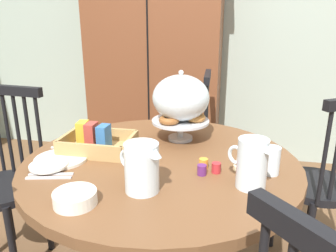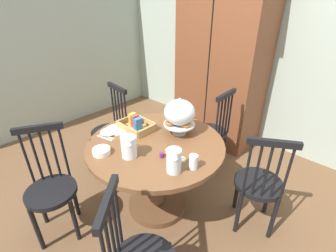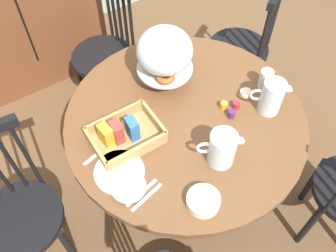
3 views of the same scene
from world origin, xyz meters
TOP-DOWN VIEW (x-y plane):
  - ground_plane at (0.00, 0.00)m, footprint 10.00×10.00m
  - wall_back at (0.00, 1.83)m, footprint 4.80×0.06m
  - wall_left at (-2.43, 0.36)m, footprint 0.06×4.32m
  - wooden_armoire at (-0.43, 1.50)m, footprint 1.18×0.60m
  - dining_table at (-0.04, -0.05)m, footprint 1.17×1.17m
  - windsor_chair_near_window at (0.72, 0.39)m, footprint 0.46×0.46m
  - windsor_chair_by_cabinet at (-0.06, 0.83)m, footprint 0.40×0.40m
  - windsor_chair_facing_door at (-0.92, 0.06)m, footprint 0.40×0.40m
  - windsor_chair_far_side at (-0.47, -0.82)m, footprint 0.45×0.45m
  - pastry_stand_with_dome at (-0.00, 0.20)m, footprint 0.28×0.28m
  - orange_juice_pitcher at (0.32, -0.23)m, footprint 0.16×0.13m
  - milk_pitcher at (-0.05, -0.33)m, footprint 0.18×0.12m
  - cereal_basket at (-0.35, -0.01)m, footprint 0.32×0.24m
  - china_plate_large at (-0.45, -0.15)m, footprint 0.22×0.22m
  - china_plate_small at (-0.46, -0.24)m, footprint 0.15×0.15m
  - cereal_bowl at (-0.23, -0.46)m, footprint 0.14×0.14m
  - drinking_glass at (0.40, -0.11)m, footprint 0.06×0.06m
  - butter_dish at (0.29, -0.10)m, footprint 0.06×0.06m
  - jam_jar_strawberry at (0.20, -0.14)m, footprint 0.04×0.04m
  - jam_jar_apricot at (0.15, -0.11)m, footprint 0.04×0.04m
  - jam_jar_grape at (0.15, -0.17)m, footprint 0.04×0.04m
  - table_knife at (-0.42, -0.29)m, footprint 0.17×0.05m
  - dinner_fork at (-0.41, -0.32)m, footprint 0.17×0.05m
  - soup_spoon at (-0.49, -0.02)m, footprint 0.17×0.05m

SIDE VIEW (x-z plane):
  - ground_plane at x=0.00m, z-range 0.00..0.00m
  - windsor_chair_near_window at x=0.72m, z-range -0.03..0.94m
  - windsor_chair_by_cabinet at x=-0.06m, z-range -0.03..0.94m
  - windsor_chair_facing_door at x=-0.92m, z-range -0.03..0.94m
  - windsor_chair_far_side at x=-0.47m, z-range -0.03..0.94m
  - dining_table at x=-0.04m, z-range 0.15..0.89m
  - table_knife at x=-0.42m, z-range 0.74..0.75m
  - dinner_fork at x=-0.41m, z-range 0.74..0.75m
  - soup_spoon at x=-0.49m, z-range 0.74..0.75m
  - china_plate_large at x=-0.45m, z-range 0.74..0.75m
  - butter_dish at x=0.29m, z-range 0.74..0.76m
  - china_plate_small at x=-0.46m, z-range 0.75..0.76m
  - jam_jar_strawberry at x=0.20m, z-range 0.74..0.78m
  - jam_jar_apricot at x=0.15m, z-range 0.74..0.78m
  - jam_jar_grape at x=0.15m, z-range 0.74..0.78m
  - cereal_bowl at x=-0.23m, z-range 0.74..0.78m
  - cereal_basket at x=-0.35m, z-range 0.72..0.84m
  - drinking_glass at x=0.40m, z-range 0.74..0.85m
  - milk_pitcher at x=-0.05m, z-range 0.73..0.91m
  - orange_juice_pitcher at x=0.32m, z-range 0.73..0.91m
  - pastry_stand_with_dome at x=0.00m, z-range 0.77..1.11m
  - wooden_armoire at x=-0.43m, z-range 0.00..1.96m
  - wall_back at x=0.00m, z-range 0.00..2.60m
  - wall_left at x=-2.43m, z-range 0.00..2.60m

